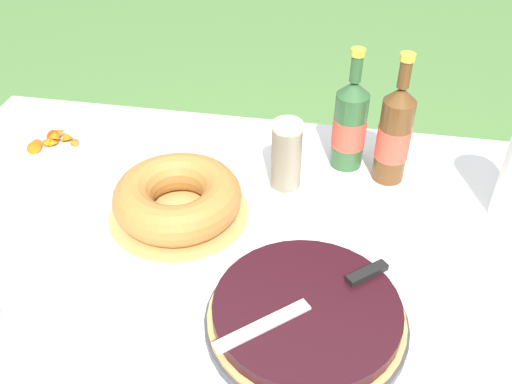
% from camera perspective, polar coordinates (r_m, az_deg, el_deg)
% --- Properties ---
extents(garden_table, '(1.57, 1.03, 0.78)m').
position_cam_1_polar(garden_table, '(1.33, -3.48, -6.95)').
color(garden_table, '#A87A47').
rests_on(garden_table, ground_plane).
extents(tablecloth, '(1.58, 1.04, 0.10)m').
position_cam_1_polar(tablecloth, '(1.28, -3.58, -4.98)').
color(tablecloth, white).
rests_on(tablecloth, garden_table).
extents(berry_tart, '(0.38, 0.38, 0.06)m').
position_cam_1_polar(berry_tart, '(1.08, 5.05, -12.21)').
color(berry_tart, '#38383D').
rests_on(berry_tart, tablecloth).
extents(serving_knife, '(0.30, 0.27, 0.01)m').
position_cam_1_polar(serving_knife, '(1.07, 6.45, -10.35)').
color(serving_knife, silver).
rests_on(serving_knife, berry_tart).
extents(bundt_cake, '(0.32, 0.32, 0.10)m').
position_cam_1_polar(bundt_cake, '(1.31, -7.84, -0.63)').
color(bundt_cake, tan).
rests_on(bundt_cake, tablecloth).
extents(cup_stack, '(0.07, 0.07, 0.19)m').
position_cam_1_polar(cup_stack, '(1.35, 3.06, 3.50)').
color(cup_stack, beige).
rests_on(cup_stack, tablecloth).
extents(cider_bottle_green, '(0.08, 0.08, 0.32)m').
position_cam_1_polar(cider_bottle_green, '(1.45, 9.36, 6.68)').
color(cider_bottle_green, '#2D562D').
rests_on(cider_bottle_green, tablecloth).
extents(cider_bottle_amber, '(0.08, 0.08, 0.33)m').
position_cam_1_polar(cider_bottle_amber, '(1.41, 13.66, 5.60)').
color(cider_bottle_amber, brown).
rests_on(cider_bottle_amber, tablecloth).
extents(snack_plate_near, '(0.22, 0.22, 0.05)m').
position_cam_1_polar(snack_plate_near, '(1.64, -19.75, 4.55)').
color(snack_plate_near, white).
rests_on(snack_plate_near, tablecloth).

